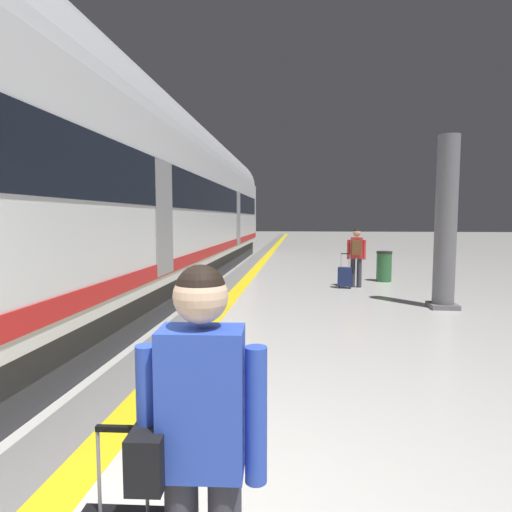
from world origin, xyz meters
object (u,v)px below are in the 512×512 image
at_px(suitcase_near, 345,277).
at_px(waste_bin, 384,266).
at_px(traveller_foreground, 198,439).
at_px(passenger_near, 356,253).
at_px(platform_pillar, 446,227).
at_px(high_speed_train, 160,196).

bearing_deg(suitcase_near, waste_bin, 46.58).
bearing_deg(traveller_foreground, waste_bin, 75.57).
relative_size(passenger_near, suitcase_near, 1.69).
bearing_deg(suitcase_near, passenger_near, 28.02).
relative_size(traveller_foreground, passenger_near, 1.06).
distance_m(suitcase_near, platform_pillar, 3.32).
bearing_deg(high_speed_train, traveller_foreground, -70.71).
height_order(passenger_near, waste_bin, passenger_near).
bearing_deg(traveller_foreground, suitcase_near, 80.75).
relative_size(suitcase_near, waste_bin, 1.05).
distance_m(high_speed_train, traveller_foreground, 10.53).
xyz_separation_m(passenger_near, waste_bin, (0.98, 1.20, -0.50)).
bearing_deg(passenger_near, suitcase_near, -151.98).
bearing_deg(platform_pillar, passenger_near, 119.88).
bearing_deg(passenger_near, high_speed_train, -176.46).
height_order(high_speed_train, suitcase_near, high_speed_train).
distance_m(passenger_near, platform_pillar, 3.07).
height_order(passenger_near, platform_pillar, platform_pillar).
height_order(suitcase_near, waste_bin, suitcase_near).
xyz_separation_m(traveller_foreground, platform_pillar, (3.43, 7.59, 0.73)).
bearing_deg(waste_bin, suitcase_near, -133.42).
distance_m(traveller_foreground, platform_pillar, 8.36).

